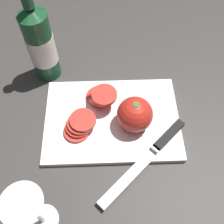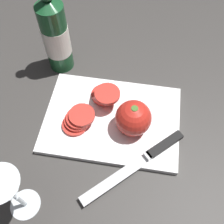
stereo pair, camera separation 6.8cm
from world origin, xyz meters
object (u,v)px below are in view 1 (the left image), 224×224
(wine_glass, at_px, (30,210))
(tomato_slice_stack_near, at_px, (101,96))
(tomato_slice_stack_far, at_px, (79,125))
(whole_tomato, at_px, (135,114))
(wine_bottle, at_px, (40,44))
(knife, at_px, (160,144))

(wine_glass, bearing_deg, tomato_slice_stack_near, 66.16)
(tomato_slice_stack_far, bearing_deg, whole_tomato, 3.78)
(wine_bottle, height_order, wine_glass, wine_bottle)
(tomato_slice_stack_near, bearing_deg, wine_glass, -113.84)
(knife, relative_size, tomato_slice_stack_far, 2.79)
(tomato_slice_stack_far, bearing_deg, tomato_slice_stack_near, 55.01)
(whole_tomato, xyz_separation_m, tomato_slice_stack_near, (-0.08, 0.07, -0.02))
(tomato_slice_stack_far, bearing_deg, wine_glass, -109.11)
(wine_glass, xyz_separation_m, tomato_slice_stack_near, (0.13, 0.30, -0.07))
(knife, bearing_deg, wine_glass, -12.83)
(wine_bottle, relative_size, tomato_slice_stack_far, 4.09)
(knife, height_order, tomato_slice_stack_far, tomato_slice_stack_far)
(whole_tomato, distance_m, knife, 0.10)
(tomato_slice_stack_near, bearing_deg, knife, -43.78)
(whole_tomato, distance_m, tomato_slice_stack_near, 0.11)
(wine_bottle, height_order, knife, wine_bottle)
(wine_glass, bearing_deg, wine_bottle, 93.35)
(knife, xyz_separation_m, tomato_slice_stack_near, (-0.14, 0.14, 0.02))
(wine_glass, bearing_deg, knife, 30.62)
(knife, relative_size, tomato_slice_stack_near, 2.46)
(wine_glass, distance_m, tomato_slice_stack_far, 0.25)
(tomato_slice_stack_near, distance_m, tomato_slice_stack_far, 0.10)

